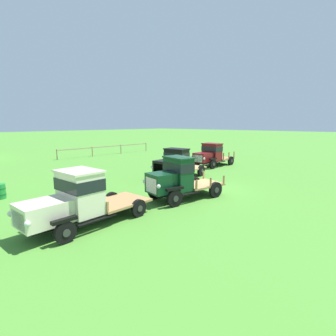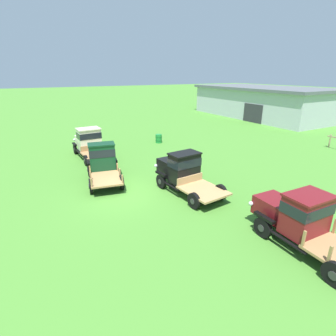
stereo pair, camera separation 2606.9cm
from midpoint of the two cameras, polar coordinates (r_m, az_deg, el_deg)
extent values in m
plane|color=#47842D|center=(8.44, -43.17, -30.87)|extent=(240.00, 240.00, 0.00)
cylinder|color=#997F60|center=(26.44, -46.52, -3.26)|extent=(0.12, 0.12, 1.17)
cylinder|color=#997F60|center=(26.28, -37.58, -2.28)|extent=(0.12, 0.12, 1.17)
cylinder|color=#997F60|center=(27.23, -28.81, -1.08)|extent=(0.12, 0.12, 1.17)
cylinder|color=#997F60|center=(28.78, -20.47, 0.05)|extent=(0.12, 0.12, 1.17)
cube|color=#997F60|center=(26.80, -33.01, -0.61)|extent=(12.93, 0.08, 0.10)
cylinder|color=black|center=(11.74, -99.97, -26.17)|extent=(0.78, 0.20, 0.77)
cylinder|color=#2D2D2D|center=(11.68, -100.39, -26.36)|extent=(0.27, 0.04, 0.27)
cylinder|color=black|center=(12.81, -93.00, -22.82)|extent=(0.78, 0.20, 0.77)
cylinder|color=#2D2D2D|center=(12.87, -92.67, -22.64)|extent=(0.27, 0.04, 0.27)
cylinder|color=black|center=(9.48, -85.25, -30.01)|extent=(0.78, 0.20, 0.77)
cylinder|color=#2D2D2D|center=(9.42, -85.67, -30.31)|extent=(0.27, 0.04, 0.27)
cylinder|color=black|center=(10.78, -78.90, -24.86)|extent=(0.78, 0.20, 0.77)
cylinder|color=#2D2D2D|center=(10.85, -78.61, -24.61)|extent=(0.27, 0.04, 0.27)
cube|color=black|center=(11.15, -90.41, -25.46)|extent=(4.92, 1.22, 0.12)
cube|color=beige|center=(12.23, -97.60, -21.94)|extent=(1.73, 1.37, 0.80)
cube|color=silver|center=(12.86, -100.11, -21.51)|extent=(0.10, 1.03, 0.60)
sphere|color=silver|center=(12.48, -102.86, -22.31)|extent=(0.20, 0.20, 0.20)
sphere|color=silver|center=(13.24, -97.70, -20.23)|extent=(0.20, 0.20, 0.20)
cube|color=black|center=(11.57, -100.36, -24.24)|extent=(0.89, 0.23, 0.12)
cube|color=black|center=(12.65, -93.36, -21.02)|extent=(0.89, 0.23, 0.12)
cube|color=beige|center=(11.06, -92.81, -21.05)|extent=(1.24, 1.69, 1.64)
cube|color=black|center=(10.94, -93.16, -19.26)|extent=(1.29, 1.73, 0.46)
cube|color=beige|center=(10.80, -93.63, -16.83)|extent=(1.36, 1.77, 0.08)
cube|color=black|center=(10.78, -95.12, -27.31)|extent=(1.65, 0.20, 0.05)
cube|color=black|center=(11.92, -88.29, -23.45)|extent=(1.65, 0.20, 0.05)
cube|color=#9E7547|center=(10.22, -83.90, -26.10)|extent=(2.51, 2.00, 0.10)
cube|color=#9E7547|center=(10.84, -89.68, -24.08)|extent=(0.15, 1.78, 0.44)
cylinder|color=black|center=(8.20, -73.16, -33.02)|extent=(0.87, 0.33, 0.85)
cylinder|color=#2D2D2D|center=(8.14, -73.66, -33.41)|extent=(0.30, 0.09, 0.30)
cylinder|color=black|center=(9.31, -66.15, -27.05)|extent=(0.87, 0.33, 0.85)
cylinder|color=#2D2D2D|center=(9.38, -65.81, -26.73)|extent=(0.30, 0.09, 0.30)
cylinder|color=black|center=(7.02, -50.06, -36.65)|extent=(0.87, 0.33, 0.85)
cylinder|color=#2D2D2D|center=(6.95, -50.31, -37.23)|extent=(0.30, 0.09, 0.30)
cylinder|color=black|center=(8.28, -46.91, -28.50)|extent=(0.87, 0.33, 0.85)
cylinder|color=#2D2D2D|center=(8.36, -46.77, -28.09)|extent=(0.30, 0.09, 0.30)
cube|color=black|center=(8.03, -59.81, -30.95)|extent=(4.16, 1.69, 0.12)
cube|color=#0F381E|center=(8.51, -71.25, -26.11)|extent=(1.45, 1.41, 0.99)
cube|color=silver|center=(8.88, -74.62, -25.71)|extent=(0.24, 0.93, 0.74)
sphere|color=silver|center=(8.45, -77.76, -27.24)|extent=(0.20, 0.20, 0.20)
sphere|color=silver|center=(9.27, -72.11, -23.46)|extent=(0.20, 0.20, 0.20)
cube|color=black|center=(7.94, -73.81, -30.26)|extent=(1.00, 0.38, 0.12)
cube|color=black|center=(9.08, -66.67, -24.50)|extent=(1.00, 0.38, 0.12)
cube|color=#0F381E|center=(7.79, -64.66, -25.17)|extent=(1.16, 1.64, 1.65)
cube|color=black|center=(7.62, -65.12, -22.76)|extent=(1.20, 1.68, 0.46)
cube|color=#0F381E|center=(7.41, -65.75, -19.40)|extent=(1.26, 1.73, 0.08)
cube|color=black|center=(7.67, -66.24, -34.18)|extent=(1.25, 0.38, 0.05)
cube|color=black|center=(8.82, -60.19, -27.53)|extent=(1.25, 0.38, 0.05)
cube|color=#9E7547|center=(7.60, -51.41, -31.01)|extent=(2.55, 2.11, 0.10)
cube|color=#9E7547|center=(7.22, -62.96, -32.21)|extent=(0.09, 0.09, 0.47)
cube|color=#9E7547|center=(8.40, -57.52, -25.57)|extent=(0.09, 0.09, 0.47)
cube|color=#9E7547|center=(6.83, -53.87, -33.26)|extent=(0.09, 0.09, 0.47)
cube|color=#9E7547|center=(8.07, -50.06, -25.88)|extent=(0.09, 0.09, 0.47)
cube|color=#9E7547|center=(6.58, -43.74, -33.62)|extent=(0.09, 0.09, 0.47)
cube|color=#9E7547|center=(7.86, -42.07, -25.80)|extent=(0.09, 0.09, 0.47)
cylinder|color=black|center=(10.03, -41.38, -21.11)|extent=(0.84, 0.26, 0.82)
cylinder|color=#2D2D2D|center=(9.93, -41.24, -21.40)|extent=(0.29, 0.06, 0.29)
cylinder|color=black|center=(11.63, -43.19, -17.12)|extent=(0.84, 0.26, 0.82)
cylinder|color=#2D2D2D|center=(11.73, -43.29, -16.91)|extent=(0.29, 0.06, 0.29)
cylinder|color=black|center=(10.79, -25.13, -17.31)|extent=(0.84, 0.26, 0.82)
cylinder|color=#2D2D2D|center=(10.70, -24.85, -17.53)|extent=(0.29, 0.06, 0.29)
cylinder|color=black|center=(12.30, -29.12, -14.23)|extent=(0.84, 0.26, 0.82)
cylinder|color=#2D2D2D|center=(12.39, -29.33, -14.07)|extent=(0.29, 0.06, 0.29)
cube|color=black|center=(11.03, -34.90, -17.12)|extent=(4.41, 1.39, 0.12)
cube|color=black|center=(10.54, -43.97, -16.20)|extent=(1.57, 1.39, 0.95)
cube|color=silver|center=(10.52, -47.84, -17.04)|extent=(0.15, 0.99, 0.71)
sphere|color=silver|center=(9.87, -47.61, -18.20)|extent=(0.20, 0.20, 0.20)
sphere|color=silver|center=(11.12, -48.25, -15.35)|extent=(0.20, 0.20, 0.20)
cube|color=black|center=(9.82, -41.70, -18.76)|extent=(0.96, 0.29, 0.12)
cube|color=black|center=(11.45, -43.47, -15.02)|extent=(0.96, 0.29, 0.12)
cube|color=black|center=(10.60, -37.61, -13.45)|extent=(1.09, 1.67, 1.58)
cube|color=black|center=(10.48, -37.82, -11.64)|extent=(1.13, 1.71, 0.44)
cube|color=black|center=(10.33, -38.10, -9.17)|extent=(1.19, 1.75, 0.08)
cube|color=black|center=(10.20, -35.16, -19.49)|extent=(1.34, 0.26, 0.05)
cube|color=black|center=(11.75, -37.85, -15.90)|extent=(1.34, 0.26, 0.05)
cube|color=tan|center=(11.33, -28.98, -15.22)|extent=(2.47, 2.04, 0.10)
cube|color=tan|center=(10.92, -34.63, -15.41)|extent=(0.24, 1.71, 0.44)
cylinder|color=black|center=(13.06, -13.29, -11.77)|extent=(0.84, 0.21, 0.84)
cylinder|color=#2D2D2D|center=(12.98, -13.04, -11.90)|extent=(0.29, 0.04, 0.29)
cylinder|color=black|center=(14.55, -17.14, -9.67)|extent=(0.84, 0.21, 0.84)
cylinder|color=#2D2D2D|center=(14.64, -17.34, -9.56)|extent=(0.29, 0.04, 0.29)
cylinder|color=black|center=(14.72, -3.39, -9.01)|extent=(0.84, 0.21, 0.84)
cylinder|color=#2D2D2D|center=(14.64, -3.11, -9.11)|extent=(0.29, 0.04, 0.29)
cylinder|color=black|center=(16.05, -7.75, -7.47)|extent=(0.84, 0.21, 0.84)
cylinder|color=#2D2D2D|center=(16.13, -7.98, -7.39)|extent=(0.29, 0.04, 0.29)
cube|color=black|center=(14.43, -10.72, -9.23)|extent=(4.34, 1.13, 0.12)
cube|color=maroon|center=(13.51, -16.30, -8.69)|extent=(1.60, 1.32, 0.82)
cube|color=silver|center=(13.21, -19.17, -9.47)|extent=(0.09, 1.00, 0.61)
sphere|color=silver|center=(12.60, -17.84, -10.04)|extent=(0.20, 0.20, 0.20)
sphere|color=silver|center=(13.77, -20.49, -8.48)|extent=(0.20, 0.20, 0.20)
cube|color=black|center=(12.90, -13.38, -9.83)|extent=(0.97, 0.23, 0.12)
cube|color=black|center=(14.41, -17.24, -7.92)|extent=(0.97, 0.23, 0.12)
cube|color=maroon|center=(14.05, -11.64, -6.29)|extent=(1.13, 1.63, 1.51)
cube|color=black|center=(13.96, -11.69, -4.95)|extent=(1.17, 1.67, 0.42)
cube|color=maroon|center=(13.86, -11.76, -3.13)|extent=(1.24, 1.71, 0.08)
cube|color=black|center=(13.67, -9.04, -10.35)|extent=(1.51, 0.19, 0.05)
cube|color=black|center=(15.07, -13.08, -8.56)|extent=(1.51, 0.19, 0.05)
cube|color=#9E7547|center=(15.13, -6.58, -7.77)|extent=(2.10, 1.88, 0.10)
cube|color=#9E7547|center=(13.84, -7.36, -7.96)|extent=(0.08, 0.08, 0.60)
cube|color=#9E7547|center=(15.18, -11.39, -6.46)|extent=(0.08, 0.08, 0.60)
cube|color=#9E7547|center=(14.39, -4.45, -7.20)|extent=(0.08, 0.08, 0.60)
cube|color=#9E7547|center=(15.69, -8.59, -5.84)|extent=(0.08, 0.08, 0.60)
cube|color=#9E7547|center=(14.98, -1.77, -6.49)|extent=(0.08, 0.08, 0.60)
cube|color=#9E7547|center=(16.23, -5.97, -5.25)|extent=(0.08, 0.08, 0.60)
cylinder|color=#1951B2|center=(15.44, -22.63, -8.74)|extent=(0.58, 0.58, 0.90)
cylinder|color=navy|center=(15.38, -22.68, -8.10)|extent=(0.61, 0.61, 0.03)
cylinder|color=navy|center=(15.49, -22.59, -9.37)|extent=(0.61, 0.61, 0.03)
cylinder|color=#124C1E|center=(16.88, -77.98, -15.16)|extent=(0.63, 0.63, 0.03)
camera|label=1|loc=(13.03, -147.01, -13.32)|focal=28.00mm
camera|label=2|loc=(13.03, 32.99, 13.32)|focal=28.00mm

